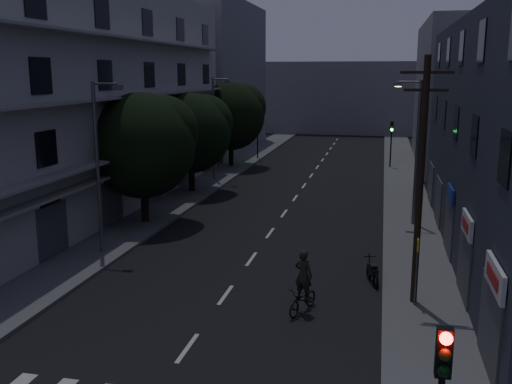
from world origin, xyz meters
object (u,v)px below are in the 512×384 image
at_px(cyclist, 303,292).
at_px(bus_stop_sign, 417,260).
at_px(utility_pole, 421,177).
at_px(motorcycle, 372,273).

bearing_deg(cyclist, bus_stop_sign, 38.10).
xyz_separation_m(utility_pole, bus_stop_sign, (0.02, -0.33, -2.98)).
relative_size(bus_stop_sign, motorcycle, 1.49).
distance_m(utility_pole, bus_stop_sign, 3.00).
distance_m(utility_pole, motorcycle, 5.10).
xyz_separation_m(bus_stop_sign, cyclist, (-3.97, -1.23, -1.09)).
bearing_deg(utility_pole, bus_stop_sign, -86.07).
bearing_deg(cyclist, motorcycle, 76.87).
bearing_deg(motorcycle, cyclist, -139.78).
distance_m(utility_pole, cyclist, 5.88).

